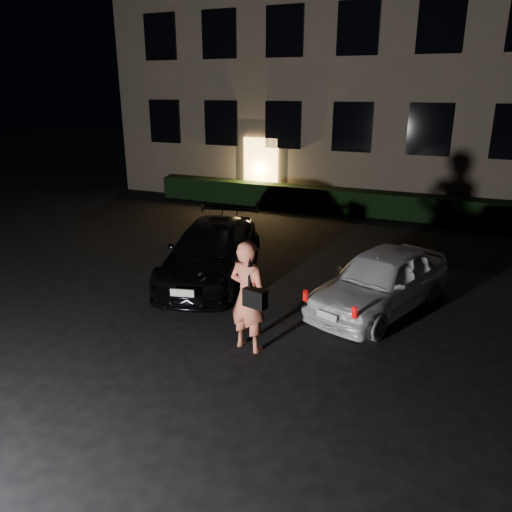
% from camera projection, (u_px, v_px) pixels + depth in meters
% --- Properties ---
extents(ground, '(80.00, 80.00, 0.00)m').
position_uv_depth(ground, '(202.00, 340.00, 9.05)').
color(ground, black).
rests_on(ground, ground).
extents(building, '(20.00, 8.11, 12.00)m').
position_uv_depth(building, '(380.00, 44.00, 20.13)').
color(building, brown).
rests_on(building, ground).
extents(hedge, '(15.00, 0.70, 0.85)m').
position_uv_depth(hedge, '(345.00, 201.00, 18.03)').
color(hedge, black).
rests_on(hedge, ground).
extents(sedan, '(2.87, 4.80, 1.30)m').
position_uv_depth(sedan, '(212.00, 252.00, 11.80)').
color(sedan, black).
rests_on(sedan, ground).
extents(hatch, '(2.69, 4.03, 1.28)m').
position_uv_depth(hatch, '(381.00, 280.00, 10.10)').
color(hatch, white).
rests_on(hatch, ground).
extents(man, '(0.83, 0.62, 1.97)m').
position_uv_depth(man, '(248.00, 296.00, 8.44)').
color(man, '#FF7D5A').
rests_on(man, ground).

